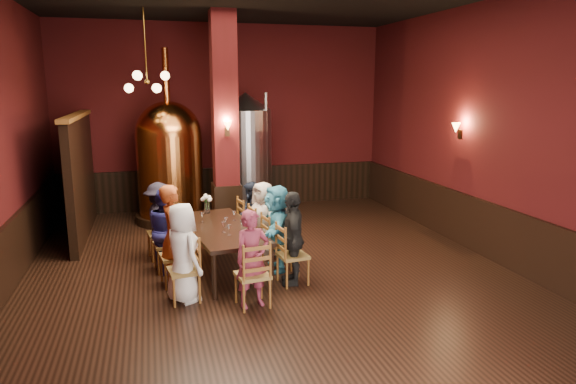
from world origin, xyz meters
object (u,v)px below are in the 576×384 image
object	(u,v)px
person_0	(183,253)
steel_vessel	(246,155)
person_2	(166,230)
dining_table	(222,230)
person_1	(174,235)
rose_vase	(207,201)
copper_kettle	(170,160)

from	to	relation	value
person_0	steel_vessel	size ratio (longest dim) A/B	0.50
person_0	steel_vessel	xyz separation A→B (m)	(1.80, 4.71, 0.72)
person_2	dining_table	bearing A→B (deg)	-122.88
dining_table	person_1	xyz separation A→B (m)	(-0.80, -0.44, 0.10)
rose_vase	person_0	bearing A→B (deg)	-105.38
copper_kettle	rose_vase	distance (m)	2.55
dining_table	person_1	distance (m)	0.92
person_1	steel_vessel	distance (m)	4.51
dining_table	person_0	distance (m)	1.31
person_2	steel_vessel	world-z (taller)	steel_vessel
copper_kettle	steel_vessel	bearing A→B (deg)	4.96
person_1	rose_vase	bearing A→B (deg)	-16.39
dining_table	rose_vase	bearing A→B (deg)	89.46
person_1	copper_kettle	xyz separation A→B (m)	(0.13, 3.89, 0.61)
copper_kettle	person_2	bearing A→B (deg)	-93.97
person_1	steel_vessel	bearing A→B (deg)	-16.44
person_0	rose_vase	world-z (taller)	person_0
dining_table	person_0	world-z (taller)	person_0
dining_table	copper_kettle	size ratio (longest dim) A/B	0.66
steel_vessel	rose_vase	distance (m)	2.92
steel_vessel	person_0	bearing A→B (deg)	-110.90
dining_table	person_2	bearing A→B (deg)	158.78
dining_table	person_0	bearing A→B (deg)	-130.36
person_2	steel_vessel	distance (m)	4.00
person_2	rose_vase	bearing A→B (deg)	-63.72
person_0	person_1	bearing A→B (deg)	-17.76
person_2	rose_vase	size ratio (longest dim) A/B	3.97
person_1	rose_vase	xyz separation A→B (m)	(0.67, 1.44, 0.19)
dining_table	person_0	size ratio (longest dim) A/B	1.75
person_1	person_2	bearing A→B (deg)	16.48
person_2	copper_kettle	size ratio (longest dim) A/B	0.37
rose_vase	person_1	bearing A→B (deg)	-114.99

